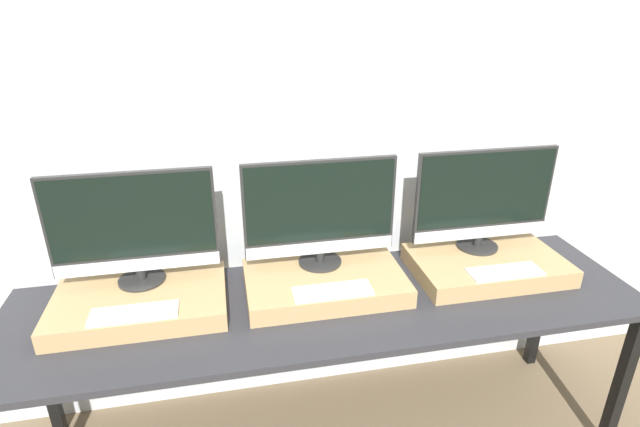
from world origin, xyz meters
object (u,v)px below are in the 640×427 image
keyboard_center (332,291)px  keyboard_right (505,271)px  keyboard_left (134,313)px  monitor_center (320,211)px  monitor_right (484,198)px  monitor_left (133,227)px

keyboard_center → keyboard_right: (0.77, 0.00, 0.00)m
keyboard_left → keyboard_right: same height
monitor_center → keyboard_center: monitor_center is taller
keyboard_right → keyboard_center: bearing=180.0°
keyboard_left → keyboard_right: size_ratio=1.00×
keyboard_left → keyboard_center: 0.77m
keyboard_center → monitor_right: 0.85m
keyboard_left → monitor_right: (1.54, 0.25, 0.25)m
monitor_left → keyboard_center: 0.85m
monitor_center → keyboard_left: bearing=-162.0°
monitor_right → keyboard_left: bearing=-170.8°
keyboard_left → monitor_center: 0.85m
monitor_center → keyboard_right: (0.77, -0.25, -0.25)m
monitor_center → keyboard_right: monitor_center is taller
monitor_left → keyboard_center: bearing=-18.0°
keyboard_center → monitor_right: (0.77, 0.25, 0.25)m
keyboard_right → keyboard_left: bearing=180.0°
monitor_left → monitor_right: 1.54m
monitor_center → keyboard_center: size_ratio=2.05×
monitor_left → keyboard_right: 1.58m
keyboard_left → keyboard_right: 1.54m
keyboard_left → keyboard_center: bearing=0.0°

